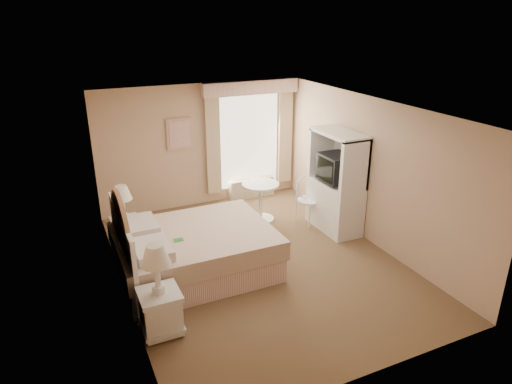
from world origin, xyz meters
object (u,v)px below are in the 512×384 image
bed (189,251)px  nightstand_near (160,301)px  armoire (336,190)px  cafe_chair (307,196)px  nightstand_far (125,225)px  round_table (260,196)px

bed → nightstand_near: size_ratio=1.92×
bed → armoire: bearing=8.0°
nightstand_near → armoire: (3.65, 1.61, 0.31)m
bed → cafe_chair: (2.60, 0.88, 0.14)m
nightstand_near → cafe_chair: 3.92m
nightstand_far → round_table: nightstand_far is taller
cafe_chair → armoire: armoire is taller
bed → armoire: size_ratio=1.26×
bed → nightstand_near: 1.40m
round_table → nightstand_far: bearing=-178.1°
nightstand_far → round_table: 2.57m
nightstand_far → cafe_chair: (3.32, -0.36, 0.10)m
round_table → nightstand_near: bearing=-135.5°
bed → round_table: bed is taller
cafe_chair → bed: bearing=-179.9°
nightstand_near → bed: bearing=58.6°
nightstand_far → armoire: bearing=-12.8°
nightstand_near → nightstand_far: 2.44m
nightstand_near → cafe_chair: size_ratio=1.34×
nightstand_near → cafe_chair: (3.32, 2.07, 0.07)m
nightstand_near → armoire: bearing=23.8°
nightstand_near → armoire: armoire is taller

